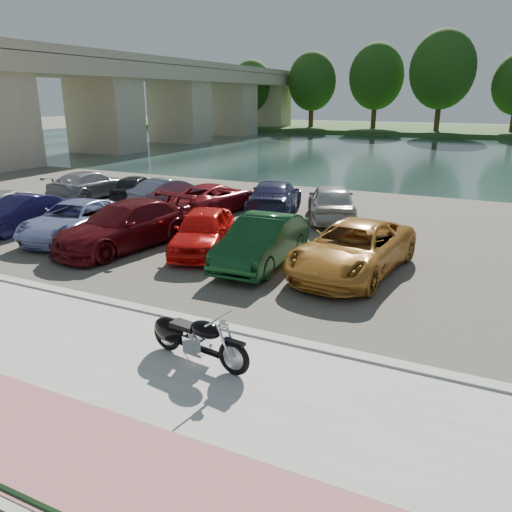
{
  "coord_description": "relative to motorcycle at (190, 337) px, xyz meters",
  "views": [
    {
      "loc": [
        5.01,
        -6.69,
        4.95
      ],
      "look_at": [
        -0.21,
        4.12,
        1.1
      ],
      "focal_mm": 35.0,
      "sensor_mm": 36.0,
      "label": 1
    }
  ],
  "objects": [
    {
      "name": "kerb",
      "position": [
        -0.12,
        1.47,
        -0.49
      ],
      "size": [
        60.0,
        0.3,
        0.14
      ],
      "primitive_type": "cube",
      "color": "#A4A29A",
      "rests_on": "ground"
    },
    {
      "name": "promenade",
      "position": [
        -0.12,
        -1.53,
        -0.51
      ],
      "size": [
        60.0,
        6.0,
        0.1
      ],
      "primitive_type": "cube",
      "color": "#A4A29A",
      "rests_on": "ground"
    },
    {
      "name": "car_11",
      "position": [
        -3.65,
        12.3,
        0.21
      ],
      "size": [
        3.4,
        5.45,
        1.47
      ],
      "primitive_type": "imported",
      "rotation": [
        0.0,
        0.0,
        3.43
      ],
      "color": "#27284B",
      "rests_on": "parking_lot"
    },
    {
      "name": "bridge",
      "position": [
        -28.12,
        40.5,
        4.96
      ],
      "size": [
        7.0,
        56.0,
        8.55
      ],
      "color": "tan",
      "rests_on": "ground"
    },
    {
      "name": "pink_path",
      "position": [
        -0.12,
        -3.03,
        -0.46
      ],
      "size": [
        60.0,
        2.0,
        0.01
      ],
      "primitive_type": "cube",
      "color": "#A6625E",
      "rests_on": "promenade"
    },
    {
      "name": "car_3",
      "position": [
        -6.19,
        5.56,
        0.24
      ],
      "size": [
        2.97,
        5.53,
        1.52
      ],
      "primitive_type": "imported",
      "rotation": [
        0.0,
        0.0,
        -0.17
      ],
      "color": "#540C10",
      "rests_on": "parking_lot"
    },
    {
      "name": "far_trees",
      "position": [
        4.23,
        65.27,
        6.93
      ],
      "size": [
        70.25,
        10.68,
        12.52
      ],
      "color": "#382914",
      "rests_on": "far_bank"
    },
    {
      "name": "car_12",
      "position": [
        -1.11,
        12.37,
        0.25
      ],
      "size": [
        3.37,
        4.88,
        1.54
      ],
      "primitive_type": "imported",
      "rotation": [
        0.0,
        0.0,
        3.52
      ],
      "color": "#ACACA7",
      "rests_on": "parking_lot"
    },
    {
      "name": "car_2",
      "position": [
        -8.68,
        5.74,
        0.13
      ],
      "size": [
        2.88,
        4.98,
        1.3
      ],
      "primitive_type": "imported",
      "rotation": [
        0.0,
        0.0,
        0.16
      ],
      "color": "#8693C3",
      "rests_on": "parking_lot"
    },
    {
      "name": "parking_lot",
      "position": [
        -0.12,
        10.47,
        -0.54
      ],
      "size": [
        60.0,
        18.0,
        0.04
      ],
      "primitive_type": "cube",
      "color": "#48443A",
      "rests_on": "ground"
    },
    {
      "name": "car_4",
      "position": [
        -3.57,
        6.3,
        0.19
      ],
      "size": [
        2.96,
        4.47,
        1.42
      ],
      "primitive_type": "imported",
      "rotation": [
        0.0,
        0.0,
        0.34
      ],
      "color": "red",
      "rests_on": "parking_lot"
    },
    {
      "name": "car_7",
      "position": [
        -13.54,
        11.66,
        0.15
      ],
      "size": [
        1.97,
        4.69,
        1.35
      ],
      "primitive_type": "imported",
      "rotation": [
        0.0,
        0.0,
        3.16
      ],
      "color": "gray",
      "rests_on": "parking_lot"
    },
    {
      "name": "car_6",
      "position": [
        1.43,
        6.37,
        0.21
      ],
      "size": [
        3.01,
        5.49,
        1.46
      ],
      "primitive_type": "imported",
      "rotation": [
        0.0,
        0.0,
        -0.12
      ],
      "color": "#BD7F2B",
      "rests_on": "parking_lot"
    },
    {
      "name": "ground",
      "position": [
        -0.12,
        -0.53,
        -0.56
      ],
      "size": [
        200.0,
        200.0,
        0.0
      ],
      "primitive_type": "plane",
      "color": "#595447",
      "rests_on": "ground"
    },
    {
      "name": "motorcycle",
      "position": [
        0.0,
        0.0,
        0.0
      ],
      "size": [
        2.32,
        0.78,
        1.05
      ],
      "rotation": [
        0.0,
        0.0,
        -0.15
      ],
      "color": "black",
      "rests_on": "promenade"
    },
    {
      "name": "car_1",
      "position": [
        -11.28,
        5.58,
        0.13
      ],
      "size": [
        1.54,
        4.02,
        1.31
      ],
      "primitive_type": "imported",
      "rotation": [
        0.0,
        0.0,
        -0.04
      ],
      "color": "#191441",
      "rests_on": "parking_lot"
    },
    {
      "name": "far_bank",
      "position": [
        -0.12,
        71.47,
        -0.26
      ],
      "size": [
        120.0,
        24.0,
        0.6
      ],
      "primitive_type": "cube",
      "color": "#254819",
      "rests_on": "ground"
    },
    {
      "name": "car_8",
      "position": [
        -11.12,
        12.23,
        0.11
      ],
      "size": [
        2.6,
        4.0,
        1.27
      ],
      "primitive_type": "imported",
      "rotation": [
        0.0,
        0.0,
        3.46
      ],
      "color": "black",
      "rests_on": "parking_lot"
    },
    {
      "name": "car_10",
      "position": [
        -6.23,
        11.57,
        0.12
      ],
      "size": [
        2.63,
        4.82,
        1.28
      ],
      "primitive_type": "imported",
      "rotation": [
        0.0,
        0.0,
        3.03
      ],
      "color": "maroon",
      "rests_on": "parking_lot"
    },
    {
      "name": "river",
      "position": [
        -0.12,
        39.47,
        -0.56
      ],
      "size": [
        120.0,
        40.0,
        0.0
      ],
      "primitive_type": "cube",
      "color": "#182C2B",
      "rests_on": "ground"
    },
    {
      "name": "car_5",
      "position": [
        -1.26,
        5.93,
        0.21
      ],
      "size": [
        1.71,
        4.51,
        1.47
      ],
      "primitive_type": "imported",
      "rotation": [
        0.0,
        0.0,
        0.04
      ],
      "color": "#103C1A",
      "rests_on": "parking_lot"
    },
    {
      "name": "car_9",
      "position": [
        -8.66,
        11.74,
        0.14
      ],
      "size": [
        2.45,
        4.22,
        1.32
      ],
      "primitive_type": "imported",
      "rotation": [
        0.0,
        0.0,
        2.86
      ],
      "color": "slate",
      "rests_on": "parking_lot"
    }
  ]
}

